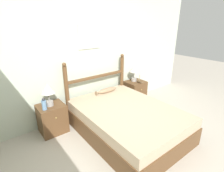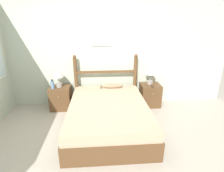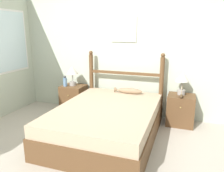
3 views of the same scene
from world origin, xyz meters
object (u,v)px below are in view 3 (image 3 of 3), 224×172
at_px(model_boat, 181,96).
at_px(fish_pillow, 128,91).
at_px(nightstand_right, 180,110).
at_px(table_lamp_left, 72,72).
at_px(bottle, 65,81).
at_px(nightstand_left, 74,98).
at_px(bed, 107,122).
at_px(table_lamp_right, 182,79).

distance_m(model_boat, fish_pillow, 0.96).
xyz_separation_m(nightstand_right, model_boat, (-0.00, -0.14, 0.30)).
height_order(nightstand_right, table_lamp_left, table_lamp_left).
bearing_deg(bottle, nightstand_left, 35.53).
distance_m(bed, nightstand_left, 1.40).
bearing_deg(nightstand_right, nightstand_left, 180.00).
distance_m(nightstand_left, table_lamp_right, 2.23).
bearing_deg(nightstand_left, nightstand_right, 0.00).
height_order(model_boat, fish_pillow, model_boat).
xyz_separation_m(nightstand_left, model_boat, (2.17, -0.14, 0.30)).
bearing_deg(bed, bottle, 146.88).
height_order(nightstand_right, table_lamp_right, table_lamp_right).
distance_m(nightstand_right, fish_pillow, 1.00).
relative_size(bottle, model_boat, 1.07).
relative_size(nightstand_left, table_lamp_right, 1.33).
distance_m(table_lamp_left, bottle, 0.25).
xyz_separation_m(nightstand_left, fish_pillow, (1.21, -0.07, 0.29)).
xyz_separation_m(bed, table_lamp_right, (1.07, 0.93, 0.59)).
bearing_deg(nightstand_right, bed, -140.70).
xyz_separation_m(nightstand_left, nightstand_right, (2.17, 0.00, 0.00)).
xyz_separation_m(table_lamp_left, model_boat, (2.17, -0.14, -0.26)).
relative_size(bed, nightstand_left, 3.75).
bearing_deg(table_lamp_right, table_lamp_left, -178.85).
distance_m(bed, table_lamp_right, 1.54).
distance_m(nightstand_right, bottle, 2.33).
distance_m(nightstand_left, model_boat, 2.19).
bearing_deg(fish_pillow, bottle, -178.99).
relative_size(table_lamp_left, bottle, 1.87).
relative_size(nightstand_left, bottle, 2.48).
xyz_separation_m(bottle, model_boat, (2.30, -0.04, -0.07)).
relative_size(nightstand_left, nightstand_right, 1.00).
bearing_deg(model_boat, bed, -145.20).
height_order(nightstand_left, bottle, bottle).
height_order(nightstand_left, model_boat, model_boat).
bearing_deg(table_lamp_left, table_lamp_right, 1.15).
bearing_deg(nightstand_left, bed, -39.30).
bearing_deg(table_lamp_right, bottle, -176.50).
xyz_separation_m(table_lamp_right, model_boat, (0.01, -0.18, -0.26)).
bearing_deg(fish_pillow, table_lamp_left, 176.57).
xyz_separation_m(bottle, fish_pillow, (1.34, 0.02, -0.08)).
height_order(table_lamp_left, fish_pillow, table_lamp_left).
bearing_deg(bed, table_lamp_left, 140.83).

